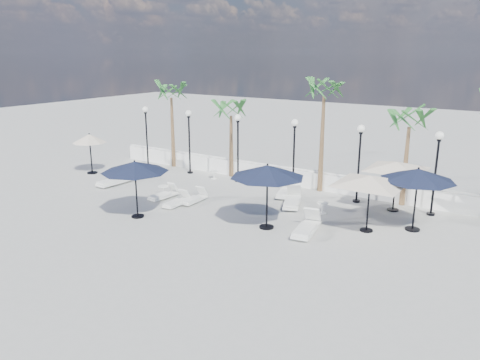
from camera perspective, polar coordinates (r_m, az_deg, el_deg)
The scene contains 28 objects.
ground at distance 19.82m, azimuth -2.09°, elevation -5.87°, with size 100.00×100.00×0.00m, color #ADACA7.
balustrade at distance 25.86m, azimuth 7.47°, elevation 0.20°, with size 26.00×0.30×1.01m.
lamppost_0 at distance 30.59m, azimuth -11.36°, elevation 6.26°, with size 0.36×0.36×3.84m.
lamppost_1 at distance 28.28m, azimuth -6.23°, elevation 5.75°, with size 0.36×0.36×3.84m.
lamppost_2 at distance 26.24m, azimuth -0.26°, elevation 5.09°, with size 0.36×0.36×3.84m.
lamppost_3 at distance 24.53m, azimuth 6.62°, elevation 4.26°, with size 0.36×0.36×3.84m.
lamppost_4 at distance 23.22m, azimuth 14.37°, elevation 3.25°, with size 0.36×0.36×3.84m.
lamppost_5 at distance 22.40m, azimuth 22.85°, elevation 2.08°, with size 0.36×0.36×3.84m.
palm_0 at distance 29.91m, azimuth -8.39°, elevation 10.14°, with size 2.60×2.60×5.50m.
palm_1 at distance 27.25m, azimuth -1.11°, elevation 8.16°, with size 2.60×2.60×4.70m.
palm_2 at distance 24.39m, azimuth 10.22°, elevation 10.29°, with size 2.60×2.60×6.10m.
palm_3 at distance 23.20m, azimuth 19.95°, elevation 6.46°, with size 2.60×2.60×4.90m.
lounger_0 at distance 26.95m, azimuth -15.03°, elevation -0.03°, with size 0.80×2.15×0.79m.
lounger_1 at distance 23.93m, azimuth -9.27°, elevation -1.75°, with size 0.71×1.75×0.64m.
lounger_2 at distance 23.12m, azimuth -5.61°, elevation -2.25°, with size 0.60×1.67×0.62m.
lounger_3 at distance 24.15m, azimuth 5.46°, elevation -1.42°, with size 1.07×1.90×0.68m.
lounger_4 at distance 22.74m, azimuth -7.68°, elevation -2.62°, with size 0.60×1.65×0.61m.
lounger_5 at distance 19.31m, azimuth 8.13°, elevation -5.75°, with size 1.03×2.22×0.80m.
lounger_6 at distance 22.65m, azimuth 6.39°, elevation -2.47°, with size 1.44×2.27×0.81m.
side_table_0 at distance 27.30m, azimuth -3.19°, elevation 0.71°, with size 0.48×0.48×0.46m.
side_table_1 at distance 24.34m, azimuth -9.34°, elevation -1.20°, with size 0.55×0.55×0.53m.
side_table_2 at distance 21.77m, azimuth 10.00°, elevation -3.25°, with size 0.53×0.53×0.52m.
parasol_navy_left at distance 20.95m, azimuth -12.71°, elevation 1.55°, with size 2.97×2.97×2.62m.
parasol_navy_mid at distance 19.13m, azimuth 3.36°, elevation 1.03°, with size 3.11×3.11×2.79m.
parasol_navy_right at distance 20.19m, azimuth 20.88°, elevation 0.57°, with size 3.01×3.01×2.70m.
parasol_cream_sq_a at distance 19.48m, azimuth 15.62°, elevation 0.49°, with size 5.20×5.20×2.56m.
parasol_cream_sq_b at distance 22.47m, azimuth 18.60°, elevation 2.09°, with size 5.03×5.03×2.52m.
parasol_cream_small at distance 29.56m, azimuth -17.88°, elevation 4.78°, with size 2.02×2.02×2.48m.
Camera 1 is at (10.66, -15.09, 7.18)m, focal length 35.00 mm.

